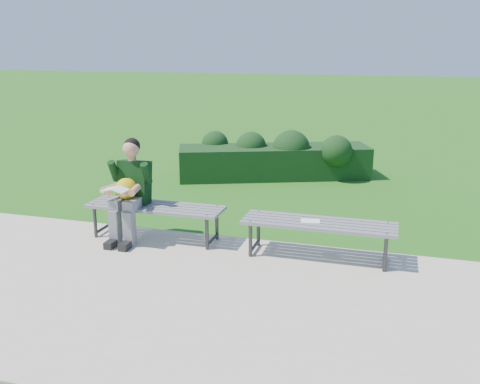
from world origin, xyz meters
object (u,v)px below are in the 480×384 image
Objects in this scene: bench_right at (319,226)px; seated_boy at (129,187)px; bench_left at (155,209)px; paper_sheet at (310,221)px; hedge at (276,158)px.

seated_boy is at bearing -179.26° from bench_right.
bench_left is at bearing 18.28° from seated_boy.
seated_boy is at bearing -179.23° from paper_sheet.
bench_right is at bearing 0.00° from paper_sheet.
hedge is 4.06m from seated_boy.
hedge is 4.12m from bench_right.
paper_sheet is at bearing -1.91° from bench_left.
paper_sheet is at bearing -180.00° from bench_right.
hedge is 3.88m from bench_left.
seated_boy is (-1.05, -3.91, 0.33)m from hedge.
seated_boy is at bearing -104.98° from hedge.
seated_boy is 5.40× the size of paper_sheet.
bench_right is 7.39× the size of paper_sheet.
bench_left is at bearing -101.08° from hedge.
seated_boy reaches higher than bench_left.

